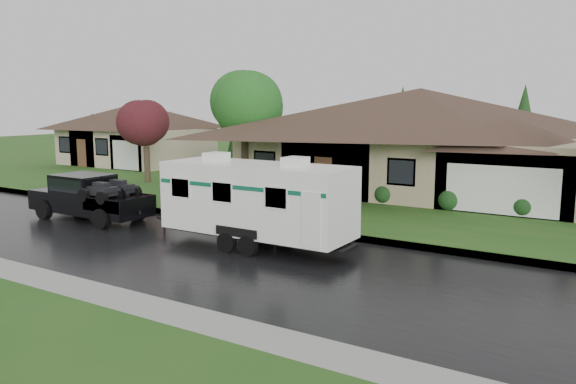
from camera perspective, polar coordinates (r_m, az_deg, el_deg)
The scene contains 11 objects.
ground at distance 20.68m, azimuth -5.35°, elevation -4.84°, with size 140.00×140.00×0.00m, color #225219.
road at distance 19.17m, azimuth -8.99°, elevation -5.99°, with size 140.00×8.00×0.01m, color black.
curb at distance 22.44m, azimuth -1.87°, elevation -3.50°, with size 140.00×0.50×0.15m, color gray.
lawn at distance 33.62m, azimuth 10.31°, elevation 0.54°, with size 140.00×26.00×0.15m, color #225219.
house_main at distance 31.42m, azimuth 13.60°, elevation 6.30°, with size 19.44×10.80×6.90m.
house_far at distance 46.59m, azimuth -15.04°, elevation 6.27°, with size 10.80×8.64×5.80m.
tree_left_green at distance 30.96m, azimuth -4.43°, elevation 9.06°, with size 4.21×4.21×6.97m.
tree_red at distance 35.27m, azimuth -14.26°, elevation 6.53°, with size 3.00×3.00×4.96m.
shrub_row at distance 27.56m, azimuth 9.81°, elevation -0.07°, with size 13.60×1.00×1.00m.
pickup_truck at distance 25.41m, azimuth -19.66°, elevation -0.35°, with size 5.79×2.20×1.93m.
travel_trailer at distance 19.25m, azimuth -3.20°, elevation -0.67°, with size 7.15×2.51×3.21m.
Camera 1 is at (12.21, -15.95, 4.92)m, focal length 35.00 mm.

